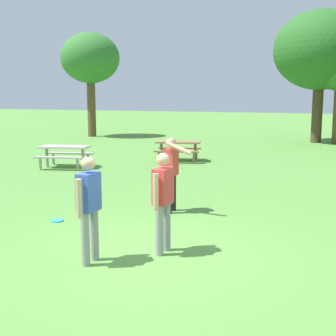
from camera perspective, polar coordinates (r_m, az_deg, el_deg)
name	(u,v)px	position (r m, az deg, el deg)	size (l,w,h in m)	color
ground_plane	(151,253)	(7.51, -2.17, -10.62)	(120.00, 120.00, 0.00)	#568E3D
person_thrower	(89,203)	(6.93, -9.89, -4.32)	(0.22, 0.61, 1.64)	gray
person_catcher	(172,169)	(9.83, 0.45, -0.09)	(0.67, 0.61, 1.64)	black
person_bystander	(163,196)	(7.27, -0.63, -3.56)	(0.24, 0.61, 1.64)	gray
frisbee	(57,221)	(9.58, -13.74, -6.43)	(0.26, 0.26, 0.03)	#2D9EDB
picnic_table_near	(65,152)	(16.39, -12.85, 1.99)	(1.99, 1.79, 0.77)	#B2ADA3
picnic_table_far	(178,147)	(17.60, 1.29, 2.70)	(1.99, 1.79, 0.77)	olive
tree_tall_left	(90,59)	(28.58, -9.74, 13.32)	(3.55, 3.55, 6.26)	brown
tree_broad_center	(320,51)	(25.81, 18.58, 13.78)	(4.87, 4.87, 6.93)	#4C3823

